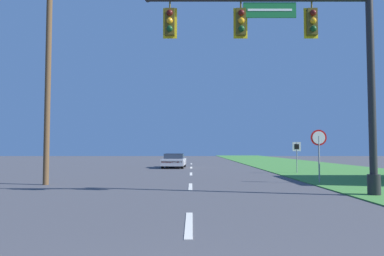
% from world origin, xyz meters
% --- Properties ---
extents(grass_verge_right, '(10.00, 110.00, 0.04)m').
position_xyz_m(grass_verge_right, '(10.50, 30.00, 0.02)').
color(grass_verge_right, '#428438').
rests_on(grass_verge_right, ground).
extents(road_center_line, '(0.16, 34.80, 0.01)m').
position_xyz_m(road_center_line, '(0.00, 22.00, 0.01)').
color(road_center_line, silver).
rests_on(road_center_line, ground).
extents(signal_mast, '(8.24, 0.47, 7.81)m').
position_xyz_m(signal_mast, '(4.24, 10.85, 4.84)').
color(signal_mast, '#232326').
rests_on(signal_mast, grass_verge_right).
extents(car_ahead, '(2.00, 4.56, 1.19)m').
position_xyz_m(car_ahead, '(-1.47, 29.94, 0.60)').
color(car_ahead, black).
rests_on(car_ahead, ground).
extents(stop_sign, '(0.76, 0.07, 2.50)m').
position_xyz_m(stop_sign, '(6.13, 15.65, 1.86)').
color(stop_sign, gray).
rests_on(stop_sign, grass_verge_right).
extents(route_sign_post, '(0.55, 0.06, 2.03)m').
position_xyz_m(route_sign_post, '(7.01, 22.59, 1.53)').
color(route_sign_post, gray).
rests_on(route_sign_post, grass_verge_right).
extents(utility_pole_near, '(1.80, 0.26, 10.64)m').
position_xyz_m(utility_pole_near, '(-6.57, 14.84, 5.48)').
color(utility_pole_near, brown).
rests_on(utility_pole_near, ground).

